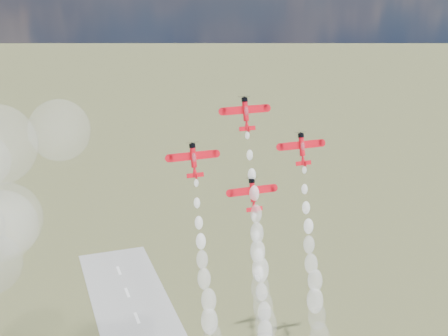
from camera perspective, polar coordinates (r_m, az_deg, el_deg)
The scene contains 6 objects.
plane_lead at distance 140.24m, azimuth 2.00°, elevation 5.05°, with size 10.73×4.28×7.49m.
plane_left at distance 136.29m, azimuth -2.80°, elevation 0.80°, with size 10.73×4.28×7.49m.
plane_right at distance 145.32m, azimuth 7.14°, elevation 1.82°, with size 10.73×4.28×7.49m.
plane_slot at distance 140.91m, azimuth 2.66°, elevation -2.37°, with size 10.73×4.28×7.49m.
smoke_trail_lead at distance 145.57m, azimuth 3.53°, elevation -12.06°, with size 5.61×16.84×49.86m.
smoke_trail_right at distance 153.01m, azimuth 8.49°, elevation -14.50°, with size 5.73×16.80×49.71m.
Camera 1 is at (-35.23, -115.12, 129.37)m, focal length 50.00 mm.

